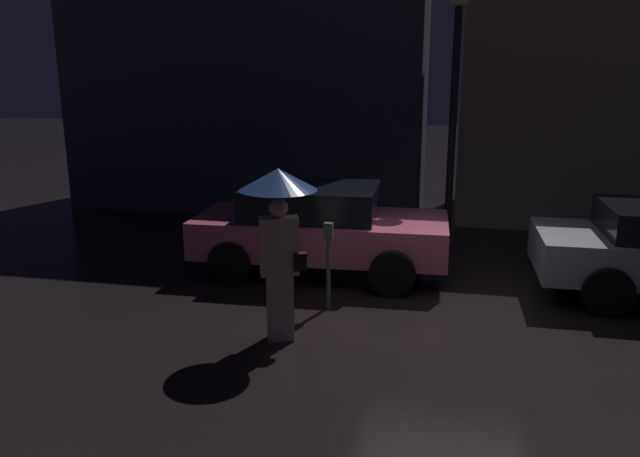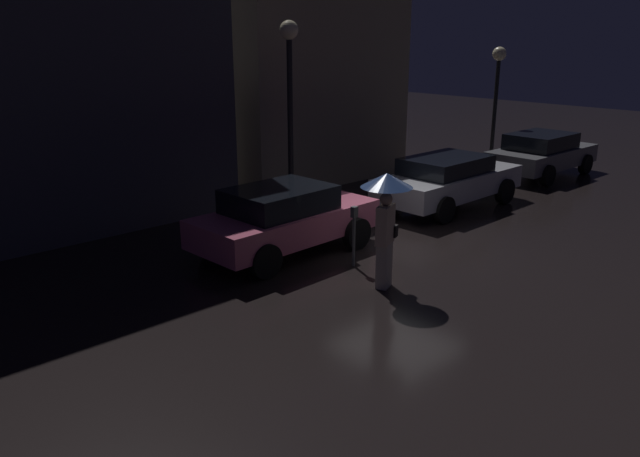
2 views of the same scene
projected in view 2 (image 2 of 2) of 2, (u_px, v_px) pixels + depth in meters
ground_plane at (399, 246)px, 13.86m from camera, size 60.00×60.00×0.00m
building_facade_left at (43, 69)px, 14.06m from camera, size 8.37×3.00×7.47m
building_facade_right at (308, 78)px, 19.49m from camera, size 6.18×3.00×6.35m
parked_car_pink at (284, 218)px, 13.22m from camera, size 4.14×2.00×1.45m
parked_car_silver at (448, 179)px, 16.78m from camera, size 4.55×2.00×1.39m
parked_car_grey at (542, 153)px, 20.53m from camera, size 4.19×2.05×1.41m
pedestrian_with_umbrella at (386, 204)px, 11.12m from camera, size 0.93×0.93×2.16m
parking_meter at (354, 230)px, 12.41m from camera, size 0.12×0.10×1.25m
street_lamp_near at (290, 78)px, 15.28m from camera, size 0.46×0.46×4.82m
street_lamp_far at (497, 78)px, 21.75m from camera, size 0.48×0.48×4.08m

